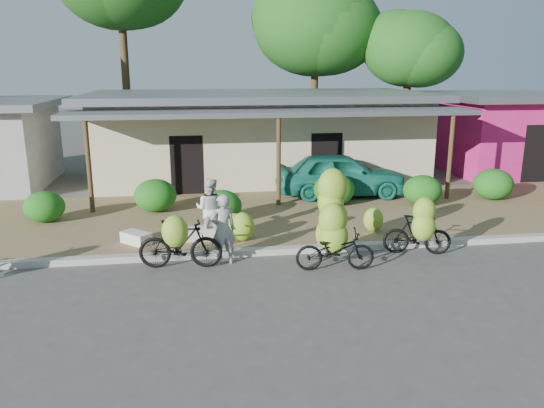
{
  "coord_description": "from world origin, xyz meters",
  "views": [
    {
      "loc": [
        -2.61,
        -9.72,
        4.29
      ],
      "look_at": [
        -0.82,
        2.09,
        1.2
      ],
      "focal_mm": 35.0,
      "sensor_mm": 36.0,
      "label": 1
    }
  ],
  "objects_px": {
    "bike_center": "(333,228)",
    "sack_far": "(136,238)",
    "tree_center_right": "(311,23)",
    "bystander": "(210,209)",
    "bike_left": "(180,242)",
    "bike_right": "(419,230)",
    "vendor": "(223,230)",
    "teal_van": "(341,174)",
    "sack_near": "(199,234)",
    "tree_near_right": "(405,47)"
  },
  "relations": [
    {
      "from": "tree_center_right",
      "to": "bystander",
      "type": "height_order",
      "value": "tree_center_right"
    },
    {
      "from": "bike_center",
      "to": "tree_near_right",
      "type": "bearing_deg",
      "value": -21.26
    },
    {
      "from": "bike_right",
      "to": "tree_near_right",
      "type": "bearing_deg",
      "value": -5.95
    },
    {
      "from": "bike_left",
      "to": "bystander",
      "type": "xyz_separation_m",
      "value": [
        0.73,
        1.68,
        0.28
      ]
    },
    {
      "from": "sack_far",
      "to": "teal_van",
      "type": "bearing_deg",
      "value": 32.99
    },
    {
      "from": "tree_near_right",
      "to": "bike_center",
      "type": "bearing_deg",
      "value": -117.07
    },
    {
      "from": "vendor",
      "to": "bike_center",
      "type": "bearing_deg",
      "value": 154.62
    },
    {
      "from": "sack_far",
      "to": "bike_center",
      "type": "bearing_deg",
      "value": -22.75
    },
    {
      "from": "teal_van",
      "to": "sack_far",
      "type": "bearing_deg",
      "value": 126.48
    },
    {
      "from": "sack_near",
      "to": "bystander",
      "type": "height_order",
      "value": "bystander"
    },
    {
      "from": "sack_far",
      "to": "tree_center_right",
      "type": "bearing_deg",
      "value": 61.76
    },
    {
      "from": "tree_near_right",
      "to": "bike_left",
      "type": "bearing_deg",
      "value": -127.72
    },
    {
      "from": "bike_left",
      "to": "sack_near",
      "type": "xyz_separation_m",
      "value": [
        0.45,
        1.67,
        -0.35
      ]
    },
    {
      "from": "teal_van",
      "to": "bike_left",
      "type": "bearing_deg",
      "value": 140.96
    },
    {
      "from": "bike_right",
      "to": "vendor",
      "type": "height_order",
      "value": "vendor"
    },
    {
      "from": "tree_center_right",
      "to": "vendor",
      "type": "height_order",
      "value": "tree_center_right"
    },
    {
      "from": "vendor",
      "to": "teal_van",
      "type": "relative_size",
      "value": 0.38
    },
    {
      "from": "vendor",
      "to": "sack_far",
      "type": "bearing_deg",
      "value": -48.87
    },
    {
      "from": "sack_near",
      "to": "vendor",
      "type": "relative_size",
      "value": 0.53
    },
    {
      "from": "bike_left",
      "to": "sack_far",
      "type": "height_order",
      "value": "bike_left"
    },
    {
      "from": "tree_near_right",
      "to": "bystander",
      "type": "distance_m",
      "value": 15.62
    },
    {
      "from": "tree_center_right",
      "to": "bike_right",
      "type": "xyz_separation_m",
      "value": [
        -0.81,
        -15.3,
        -5.71
      ]
    },
    {
      "from": "tree_center_right",
      "to": "sack_far",
      "type": "height_order",
      "value": "tree_center_right"
    },
    {
      "from": "tree_center_right",
      "to": "tree_near_right",
      "type": "height_order",
      "value": "tree_center_right"
    },
    {
      "from": "bystander",
      "to": "vendor",
      "type": "bearing_deg",
      "value": 120.45
    },
    {
      "from": "bike_left",
      "to": "bike_right",
      "type": "relative_size",
      "value": 1.14
    },
    {
      "from": "tree_center_right",
      "to": "vendor",
      "type": "xyz_separation_m",
      "value": [
        -5.31,
        -15.09,
        -5.55
      ]
    },
    {
      "from": "bike_center",
      "to": "sack_near",
      "type": "xyz_separation_m",
      "value": [
        -2.9,
        1.94,
        -0.59
      ]
    },
    {
      "from": "bystander",
      "to": "bike_left",
      "type": "bearing_deg",
      "value": 88.4
    },
    {
      "from": "bike_center",
      "to": "sack_far",
      "type": "xyz_separation_m",
      "value": [
        -4.43,
        1.86,
        -0.6
      ]
    },
    {
      "from": "bike_left",
      "to": "bystander",
      "type": "relative_size",
      "value": 1.21
    },
    {
      "from": "sack_near",
      "to": "vendor",
      "type": "xyz_separation_m",
      "value": [
        0.51,
        -1.48,
        0.54
      ]
    },
    {
      "from": "tree_near_right",
      "to": "bike_left",
      "type": "xyz_separation_m",
      "value": [
        -10.27,
        -13.27,
        -4.59
      ]
    },
    {
      "from": "tree_center_right",
      "to": "bike_center",
      "type": "height_order",
      "value": "tree_center_right"
    },
    {
      "from": "bike_right",
      "to": "teal_van",
      "type": "height_order",
      "value": "teal_van"
    },
    {
      "from": "bike_right",
      "to": "sack_near",
      "type": "height_order",
      "value": "bike_right"
    },
    {
      "from": "bike_center",
      "to": "sack_far",
      "type": "height_order",
      "value": "bike_center"
    },
    {
      "from": "sack_near",
      "to": "bike_left",
      "type": "bearing_deg",
      "value": -105.06
    },
    {
      "from": "sack_far",
      "to": "bike_left",
      "type": "bearing_deg",
      "value": -55.52
    },
    {
      "from": "bike_right",
      "to": "bystander",
      "type": "height_order",
      "value": "bystander"
    },
    {
      "from": "bike_center",
      "to": "bike_right",
      "type": "relative_size",
      "value": 1.31
    },
    {
      "from": "sack_near",
      "to": "tree_center_right",
      "type": "bearing_deg",
      "value": 66.85
    },
    {
      "from": "bike_right",
      "to": "vendor",
      "type": "relative_size",
      "value": 1.02
    },
    {
      "from": "tree_near_right",
      "to": "bike_left",
      "type": "relative_size",
      "value": 3.66
    },
    {
      "from": "vendor",
      "to": "tree_center_right",
      "type": "bearing_deg",
      "value": -123.87
    },
    {
      "from": "sack_far",
      "to": "teal_van",
      "type": "relative_size",
      "value": 0.18
    },
    {
      "from": "sack_far",
      "to": "bystander",
      "type": "distance_m",
      "value": 1.93
    },
    {
      "from": "sack_near",
      "to": "tree_near_right",
      "type": "bearing_deg",
      "value": 49.77
    },
    {
      "from": "teal_van",
      "to": "sack_near",
      "type": "bearing_deg",
      "value": 133.58
    },
    {
      "from": "sack_far",
      "to": "teal_van",
      "type": "distance_m",
      "value": 7.51
    }
  ]
}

